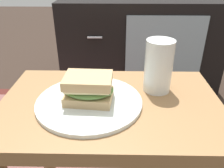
{
  "coord_description": "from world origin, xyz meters",
  "views": [
    {
      "loc": [
        0.01,
        -0.49,
        0.77
      ],
      "look_at": [
        0.0,
        0.0,
        0.51
      ],
      "focal_mm": 36.7,
      "sensor_mm": 36.0,
      "label": 1
    }
  ],
  "objects_px": {
    "plate": "(89,102)",
    "tv_cabinet": "(139,45)",
    "sandwich_front": "(89,88)",
    "beer_glass": "(158,67)"
  },
  "relations": [
    {
      "from": "sandwich_front",
      "to": "beer_glass",
      "type": "relative_size",
      "value": 0.92
    },
    {
      "from": "plate",
      "to": "tv_cabinet",
      "type": "bearing_deg",
      "value": 77.44
    },
    {
      "from": "sandwich_front",
      "to": "tv_cabinet",
      "type": "bearing_deg",
      "value": 77.44
    },
    {
      "from": "plate",
      "to": "sandwich_front",
      "type": "xyz_separation_m",
      "value": [
        0.0,
        -0.0,
        0.04
      ]
    },
    {
      "from": "tv_cabinet",
      "to": "plate",
      "type": "distance_m",
      "value": 1.0
    },
    {
      "from": "tv_cabinet",
      "to": "sandwich_front",
      "type": "distance_m",
      "value": 1.0
    },
    {
      "from": "tv_cabinet",
      "to": "plate",
      "type": "height_order",
      "value": "tv_cabinet"
    },
    {
      "from": "plate",
      "to": "sandwich_front",
      "type": "height_order",
      "value": "sandwich_front"
    },
    {
      "from": "tv_cabinet",
      "to": "sandwich_front",
      "type": "height_order",
      "value": "tv_cabinet"
    },
    {
      "from": "tv_cabinet",
      "to": "beer_glass",
      "type": "relative_size",
      "value": 6.84
    }
  ]
}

